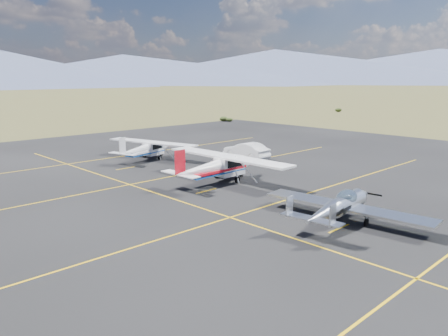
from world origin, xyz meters
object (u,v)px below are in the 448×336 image
aircraft_plain (146,148)px  sedan (246,151)px  aircraft_low_wing (341,206)px  aircraft_cessna (217,166)px

aircraft_plain → sedan: (7.66, -6.48, -0.33)m
aircraft_low_wing → aircraft_plain: aircraft_plain is taller
aircraft_cessna → sedan: aircraft_cessna is taller
aircraft_low_wing → sedan: aircraft_low_wing is taller
aircraft_low_wing → aircraft_cessna: size_ratio=0.83×
sedan → aircraft_plain: bearing=-40.5°
aircraft_cessna → aircraft_low_wing: bearing=-98.9°
aircraft_cessna → sedan: (8.98, 5.33, -0.52)m
aircraft_low_wing → aircraft_cessna: 11.91m
aircraft_cessna → aircraft_plain: size_ratio=1.17×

